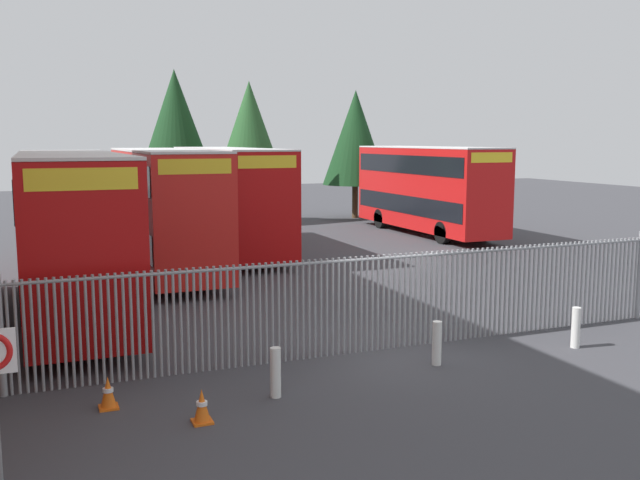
# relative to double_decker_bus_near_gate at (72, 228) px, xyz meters

# --- Properties ---
(ground_plane) EXTENTS (100.00, 100.00, 0.00)m
(ground_plane) POSITION_rel_double_decker_bus_near_gate_xyz_m (6.41, 2.06, -2.42)
(ground_plane) COLOR #3D3D42
(palisade_fence) EXTENTS (15.77, 0.14, 2.35)m
(palisade_fence) POSITION_rel_double_decker_bus_near_gate_xyz_m (6.21, -5.94, -1.24)
(palisade_fence) COLOR gray
(palisade_fence) RESTS_ON ground
(double_decker_bus_near_gate) EXTENTS (2.54, 10.81, 4.42)m
(double_decker_bus_near_gate) POSITION_rel_double_decker_bus_near_gate_xyz_m (0.00, 0.00, 0.00)
(double_decker_bus_near_gate) COLOR #B70C0C
(double_decker_bus_near_gate) RESTS_ON ground
(double_decker_bus_behind_fence_left) EXTENTS (2.54, 10.81, 4.42)m
(double_decker_bus_behind_fence_left) POSITION_rel_double_decker_bus_near_gate_xyz_m (3.44, 5.69, 0.00)
(double_decker_bus_behind_fence_left) COLOR red
(double_decker_bus_behind_fence_left) RESTS_ON ground
(double_decker_bus_behind_fence_right) EXTENTS (2.54, 10.81, 4.42)m
(double_decker_bus_behind_fence_right) POSITION_rel_double_decker_bus_near_gate_xyz_m (6.68, 8.99, 0.00)
(double_decker_bus_behind_fence_right) COLOR #B70C0C
(double_decker_bus_behind_fence_right) RESTS_ON ground
(double_decker_bus_far_back) EXTENTS (2.54, 10.81, 4.42)m
(double_decker_bus_far_back) POSITION_rel_double_decker_bus_near_gate_xyz_m (17.55, 11.13, 0.00)
(double_decker_bus_far_back) COLOR red
(double_decker_bus_far_back) RESTS_ON ground
(bollard_near_left) EXTENTS (0.20, 0.20, 0.95)m
(bollard_near_left) POSITION_rel_double_decker_bus_near_gate_xyz_m (3.11, -7.90, -1.95)
(bollard_near_left) COLOR silver
(bollard_near_left) RESTS_ON ground
(bollard_center_front) EXTENTS (0.20, 0.20, 0.95)m
(bollard_center_front) POSITION_rel_double_decker_bus_near_gate_xyz_m (6.89, -7.38, -1.95)
(bollard_center_front) COLOR silver
(bollard_center_front) RESTS_ON ground
(bollard_near_right) EXTENTS (0.20, 0.20, 0.95)m
(bollard_near_right) POSITION_rel_double_decker_bus_near_gate_xyz_m (10.52, -7.50, -1.95)
(bollard_near_right) COLOR silver
(bollard_near_right) RESTS_ON ground
(traffic_cone_by_gate) EXTENTS (0.34, 0.34, 0.59)m
(traffic_cone_by_gate) POSITION_rel_double_decker_bus_near_gate_xyz_m (0.15, -7.31, -2.13)
(traffic_cone_by_gate) COLOR orange
(traffic_cone_by_gate) RESTS_ON ground
(traffic_cone_mid_forecourt) EXTENTS (0.34, 0.34, 0.59)m
(traffic_cone_mid_forecourt) POSITION_rel_double_decker_bus_near_gate_xyz_m (1.56, -8.58, -2.13)
(traffic_cone_mid_forecourt) COLOR orange
(traffic_cone_mid_forecourt) RESTS_ON ground
(tree_tall_back) EXTENTS (4.38, 4.38, 8.74)m
(tree_tall_back) POSITION_rel_double_decker_bus_near_gate_xyz_m (6.79, 21.06, 3.17)
(tree_tall_back) COLOR #4C3823
(tree_tall_back) RESTS_ON ground
(tree_short_side) EXTENTS (3.90, 3.90, 8.04)m
(tree_short_side) POSITION_rel_double_decker_bus_near_gate_xyz_m (10.57, 18.96, 2.81)
(tree_short_side) COLOR #4C3823
(tree_short_side) RESTS_ON ground
(tree_mid_row) EXTENTS (3.97, 3.97, 7.72)m
(tree_mid_row) POSITION_rel_double_decker_bus_near_gate_xyz_m (17.29, 19.19, 2.45)
(tree_mid_row) COLOR #4C3823
(tree_mid_row) RESTS_ON ground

